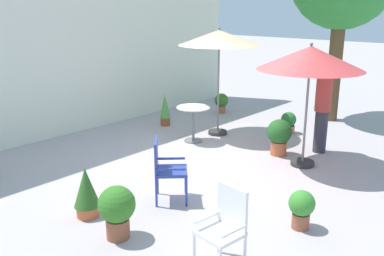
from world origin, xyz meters
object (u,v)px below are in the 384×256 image
(potted_plant_4, at_px, (86,192))
(standing_person, at_px, (323,108))
(patio_umbrella_0, at_px, (310,59))
(potted_plant_5, at_px, (288,122))
(patio_chair_1, at_px, (225,223))
(cafe_table_0, at_px, (193,117))
(potted_plant_0, at_px, (221,102))
(potted_plant_7, at_px, (165,110))
(patio_chair_0, at_px, (165,166))
(patio_umbrella_1, at_px, (219,39))
(potted_plant_1, at_px, (279,135))
(potted_plant_6, at_px, (302,207))
(potted_plant_2, at_px, (117,209))

(potted_plant_4, height_order, standing_person, standing_person)
(patio_umbrella_0, height_order, potted_plant_5, patio_umbrella_0)
(patio_chair_1, bearing_deg, potted_plant_5, 21.81)
(cafe_table_0, xyz_separation_m, patio_chair_1, (-3.24, -3.34, -0.02))
(potted_plant_0, height_order, potted_plant_4, potted_plant_4)
(patio_chair_1, bearing_deg, potted_plant_7, 51.59)
(patio_chair_0, bearing_deg, patio_umbrella_0, -17.59)
(potted_plant_4, bearing_deg, patio_umbrella_1, 14.11)
(potted_plant_7, bearing_deg, patio_umbrella_0, -93.40)
(patio_chair_1, xyz_separation_m, standing_person, (4.43, 0.93, 0.40))
(patio_umbrella_1, height_order, potted_plant_5, patio_umbrella_1)
(patio_chair_0, distance_m, potted_plant_4, 1.22)
(patio_umbrella_1, distance_m, potted_plant_1, 2.55)
(patio_chair_1, relative_size, standing_person, 0.53)
(patio_chair_0, distance_m, potted_plant_6, 2.08)
(patio_umbrella_0, relative_size, patio_chair_1, 2.41)
(patio_chair_0, distance_m, potted_plant_2, 1.25)
(patio_chair_1, relative_size, potted_plant_0, 1.73)
(cafe_table_0, distance_m, potted_plant_4, 3.80)
(potted_plant_1, xyz_separation_m, potted_plant_5, (1.48, 0.61, -0.16))
(potted_plant_1, xyz_separation_m, standing_person, (0.71, -0.54, 0.51))
(potted_plant_1, bearing_deg, potted_plant_6, -143.86)
(potted_plant_5, bearing_deg, patio_chair_1, -158.19)
(standing_person, bearing_deg, potted_plant_1, 143.06)
(cafe_table_0, height_order, patio_chair_1, patio_chair_1)
(patio_chair_1, height_order, potted_plant_0, patio_chair_1)
(potted_plant_0, height_order, standing_person, standing_person)
(patio_umbrella_0, bearing_deg, standing_person, 6.38)
(potted_plant_2, relative_size, potted_plant_7, 0.90)
(potted_plant_1, bearing_deg, potted_plant_4, 170.27)
(patio_umbrella_0, distance_m, patio_chair_0, 3.24)
(potted_plant_0, distance_m, potted_plant_6, 6.46)
(patio_chair_1, xyz_separation_m, potted_plant_7, (3.75, 4.72, -0.12))
(cafe_table_0, bearing_deg, potted_plant_6, -117.75)
(potted_plant_7, distance_m, standing_person, 3.89)
(potted_plant_1, xyz_separation_m, potted_plant_7, (0.02, 3.25, -0.01))
(potted_plant_0, relative_size, potted_plant_6, 1.00)
(potted_plant_2, bearing_deg, cafe_table_0, 27.88)
(patio_umbrella_1, xyz_separation_m, patio_chair_1, (-4.03, -3.28, -1.66))
(patio_umbrella_0, relative_size, potted_plant_0, 4.18)
(patio_umbrella_0, bearing_deg, potted_plant_6, -153.20)
(patio_chair_1, height_order, standing_person, standing_person)
(potted_plant_2, xyz_separation_m, potted_plant_7, (4.20, 3.34, -0.00))
(potted_plant_0, bearing_deg, patio_umbrella_1, -144.65)
(patio_umbrella_1, relative_size, potted_plant_7, 3.07)
(patio_umbrella_1, xyz_separation_m, potted_plant_1, (-0.31, -1.81, -1.77))
(patio_umbrella_0, distance_m, potted_plant_6, 2.96)
(potted_plant_6, bearing_deg, patio_chair_1, 168.76)
(cafe_table_0, xyz_separation_m, potted_plant_0, (2.49, 1.14, -0.24))
(patio_chair_1, height_order, potted_plant_4, patio_chair_1)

